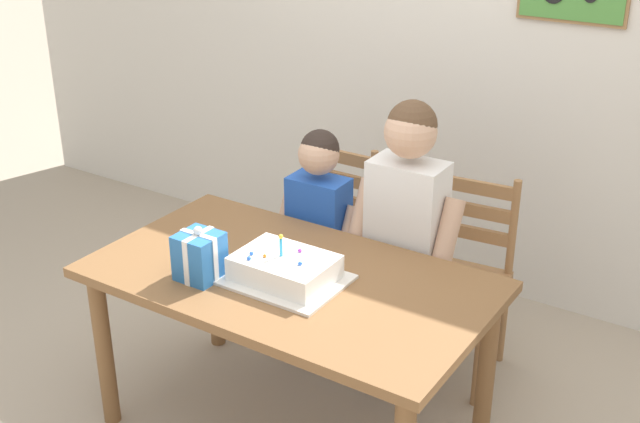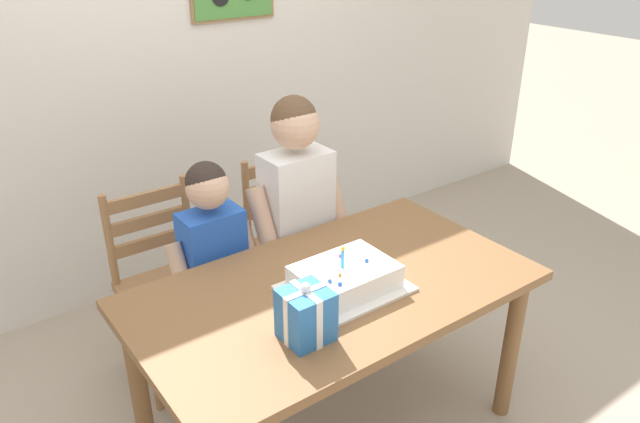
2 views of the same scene
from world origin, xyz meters
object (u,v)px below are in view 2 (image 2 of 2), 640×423
chair_left (168,285)px  chair_right (295,241)px  gift_box_red_large (306,315)px  child_older (297,207)px  child_younger (214,258)px  birthday_cake (345,279)px  dining_table (334,306)px

chair_left → chair_right: size_ratio=1.00×
gift_box_red_large → child_older: 0.89m
chair_right → child_younger: child_younger is taller
chair_right → child_younger: bearing=-157.1°
chair_right → gift_box_red_large: bearing=-121.9°
child_older → child_younger: bearing=179.9°
chair_left → child_younger: (0.13, -0.25, 0.21)m
birthday_cake → child_older: bearing=72.2°
birthday_cake → child_older: size_ratio=0.33×
gift_box_red_large → child_older: (0.48, 0.75, -0.03)m
dining_table → child_younger: child_younger is taller
gift_box_red_large → child_younger: size_ratio=0.19×
birthday_cake → chair_right: bearing=68.2°
dining_table → child_older: child_older is taller
chair_right → child_older: size_ratio=0.69×
dining_table → child_younger: 0.60m
gift_box_red_large → chair_right: size_ratio=0.23×
child_younger → gift_box_red_large: bearing=-93.0°
chair_left → child_older: (0.56, -0.25, 0.34)m
chair_right → child_older: bearing=-120.7°
chair_left → chair_right: bearing=-0.0°
child_older → child_younger: child_older is taller
birthday_cake → gift_box_red_large: gift_box_red_large is taller
chair_right → child_younger: 0.67m
child_older → birthday_cake: bearing=-107.8°
child_older → chair_right: bearing=59.3°
dining_table → gift_box_red_large: bearing=-143.3°
birthday_cake → chair_right: 0.97m
dining_table → chair_right: bearing=66.1°
child_older → child_younger: 0.45m
birthday_cake → chair_right: birthday_cake is taller
birthday_cake → child_younger: size_ratio=0.39×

